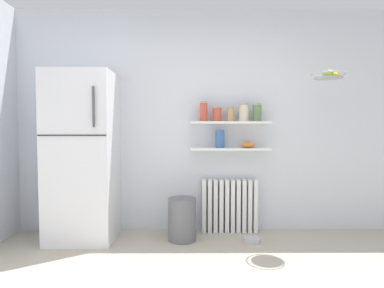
% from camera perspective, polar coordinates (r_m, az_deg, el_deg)
% --- Properties ---
extents(back_wall, '(7.04, 0.10, 2.60)m').
position_cam_1_polar(back_wall, '(3.89, 2.21, 4.02)').
color(back_wall, silver).
rests_on(back_wall, ground_plane).
extents(refrigerator, '(0.69, 0.65, 1.82)m').
position_cam_1_polar(refrigerator, '(3.73, -18.62, -2.09)').
color(refrigerator, silver).
rests_on(refrigerator, ground_plane).
extents(radiator, '(0.65, 0.12, 0.62)m').
position_cam_1_polar(radiator, '(3.89, 6.60, -10.73)').
color(radiator, white).
rests_on(radiator, ground_plane).
extents(wall_shelf_lower, '(0.91, 0.22, 0.02)m').
position_cam_1_polar(wall_shelf_lower, '(3.76, 6.72, -0.87)').
color(wall_shelf_lower, white).
extents(wall_shelf_upper, '(0.91, 0.22, 0.02)m').
position_cam_1_polar(wall_shelf_upper, '(3.75, 6.75, 3.76)').
color(wall_shelf_upper, white).
extents(storage_jar_0, '(0.09, 0.09, 0.23)m').
position_cam_1_polar(storage_jar_0, '(3.73, 2.05, 5.71)').
color(storage_jar_0, '#C64C38').
rests_on(storage_jar_0, wall_shelf_upper).
extents(storage_jar_1, '(0.10, 0.10, 0.17)m').
position_cam_1_polar(storage_jar_1, '(3.74, 4.41, 5.26)').
color(storage_jar_1, '#C64C38').
rests_on(storage_jar_1, wall_shelf_upper).
extents(storage_jar_2, '(0.08, 0.08, 0.17)m').
position_cam_1_polar(storage_jar_2, '(3.76, 6.75, 5.25)').
color(storage_jar_2, tan).
rests_on(storage_jar_2, wall_shelf_upper).
extents(storage_jar_3, '(0.11, 0.11, 0.20)m').
position_cam_1_polar(storage_jar_3, '(3.78, 9.08, 5.45)').
color(storage_jar_3, beige).
rests_on(storage_jar_3, wall_shelf_upper).
extents(storage_jar_4, '(0.10, 0.10, 0.21)m').
position_cam_1_polar(storage_jar_4, '(3.81, 11.37, 5.44)').
color(storage_jar_4, '#5B7F4C').
rests_on(storage_jar_4, wall_shelf_upper).
extents(vase, '(0.10, 0.10, 0.21)m').
position_cam_1_polar(vase, '(3.74, 4.94, 0.91)').
color(vase, '#38609E').
rests_on(vase, wall_shelf_lower).
extents(shelf_bowl, '(0.16, 0.16, 0.07)m').
position_cam_1_polar(shelf_bowl, '(3.79, 9.85, -0.13)').
color(shelf_bowl, orange).
rests_on(shelf_bowl, wall_shelf_lower).
extents(trash_bin, '(0.30, 0.30, 0.46)m').
position_cam_1_polar(trash_bin, '(3.61, -1.75, -13.05)').
color(trash_bin, slate).
rests_on(trash_bin, ground_plane).
extents(pet_food_bowl, '(0.18, 0.18, 0.05)m').
position_cam_1_polar(pet_food_bowl, '(3.67, 10.46, -16.22)').
color(pet_food_bowl, '#B7B7BC').
rests_on(pet_food_bowl, ground_plane).
extents(hanging_fruit_basket, '(0.35, 0.35, 0.10)m').
position_cam_1_polar(hanging_fruit_basket, '(3.74, 22.95, 11.15)').
color(hanging_fruit_basket, '#B2B2B7').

